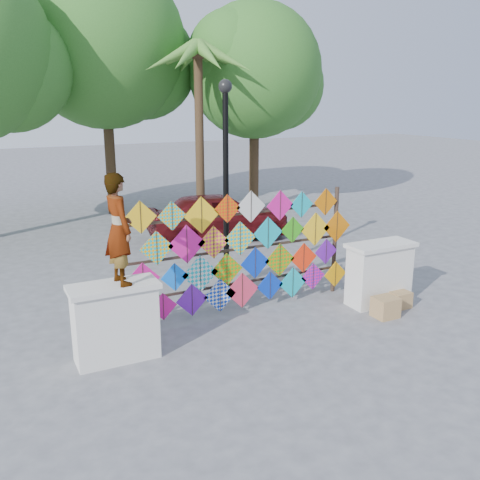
# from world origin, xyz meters

# --- Properties ---
(ground) EXTENTS (80.00, 80.00, 0.00)m
(ground) POSITION_xyz_m (0.00, 0.00, 0.00)
(ground) COLOR gray
(ground) RESTS_ON ground
(parapet_left) EXTENTS (1.40, 0.65, 1.28)m
(parapet_left) POSITION_xyz_m (-2.70, -0.20, 0.65)
(parapet_left) COLOR white
(parapet_left) RESTS_ON ground
(parapet_right) EXTENTS (1.40, 0.65, 1.28)m
(parapet_right) POSITION_xyz_m (2.70, -0.20, 0.65)
(parapet_right) COLOR white
(parapet_right) RESTS_ON ground
(kite_rack) EXTENTS (4.94, 0.24, 2.39)m
(kite_rack) POSITION_xyz_m (0.08, 0.73, 1.21)
(kite_rack) COLOR #31231B
(kite_rack) RESTS_ON ground
(tree_mid) EXTENTS (6.30, 5.60, 8.61)m
(tree_mid) POSITION_xyz_m (0.11, 11.03, 5.77)
(tree_mid) COLOR #4B3520
(tree_mid) RESTS_ON ground
(tree_east) EXTENTS (5.40, 4.80, 7.42)m
(tree_east) POSITION_xyz_m (5.09, 9.53, 4.99)
(tree_east) COLOR #4B3520
(tree_east) RESTS_ON ground
(palm_tree) EXTENTS (3.62, 3.62, 5.83)m
(palm_tree) POSITION_xyz_m (2.20, 8.00, 4.95)
(palm_tree) COLOR #4B3520
(palm_tree) RESTS_ON ground
(vendor_woman) EXTENTS (0.49, 0.68, 1.75)m
(vendor_woman) POSITION_xyz_m (-2.56, -0.20, 2.15)
(vendor_woman) COLOR #99999E
(vendor_woman) RESTS_ON parapet_left
(sedan) EXTENTS (4.37, 2.26, 1.42)m
(sedan) POSITION_xyz_m (1.92, 5.92, 0.71)
(sedan) COLOR #530E12
(sedan) RESTS_ON ground
(lamppost) EXTENTS (0.28, 0.28, 4.46)m
(lamppost) POSITION_xyz_m (0.30, 2.00, 2.69)
(lamppost) COLOR black
(lamppost) RESTS_ON ground
(cardboard_box_near) EXTENTS (0.44, 0.40, 0.40)m
(cardboard_box_near) POSITION_xyz_m (2.35, -0.83, 0.20)
(cardboard_box_near) COLOR tan
(cardboard_box_near) RESTS_ON ground
(cardboard_box_far) EXTENTS (0.40, 0.36, 0.33)m
(cardboard_box_far) POSITION_xyz_m (2.94, -0.57, 0.17)
(cardboard_box_far) COLOR tan
(cardboard_box_far) RESTS_ON ground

